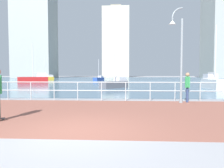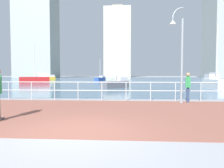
{
  "view_description": "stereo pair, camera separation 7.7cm",
  "coord_description": "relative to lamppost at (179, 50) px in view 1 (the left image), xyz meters",
  "views": [
    {
      "loc": [
        1.26,
        -5.32,
        1.55
      ],
      "look_at": [
        0.75,
        3.85,
        1.1
      ],
      "focal_mm": 32.73,
      "sensor_mm": 36.0,
      "label": 1
    },
    {
      "loc": [
        1.33,
        -5.31,
        1.55
      ],
      "look_at": [
        0.75,
        3.85,
        1.1
      ],
      "focal_mm": 32.73,
      "sensor_mm": 36.0,
      "label": 2
    }
  ],
  "objects": [
    {
      "name": "sailboat_white",
      "position": [
        6.71,
        11.05,
        -2.17
      ],
      "size": [
        1.73,
        4.82,
        6.66
      ],
      "color": "white",
      "rests_on": "ground"
    },
    {
      "name": "waterfront_railing",
      "position": [
        -4.2,
        0.63,
        -2.04
      ],
      "size": [
        25.25,
        0.06,
        1.1
      ],
      "color": "#B2BCC1",
      "rests_on": "ground"
    },
    {
      "name": "sailboat_red",
      "position": [
        -8.49,
        35.29,
        -2.34
      ],
      "size": [
        2.28,
        3.65,
        4.92
      ],
      "color": "#284799",
      "rests_on": "ground"
    },
    {
      "name": "tower_glass",
      "position": [
        -6.92,
        99.81,
        15.35
      ],
      "size": [
        13.85,
        14.03,
        37.97
      ],
      "color": "#B2AD99",
      "rests_on": "ground"
    },
    {
      "name": "sailboat_blue",
      "position": [
        -3.87,
        11.71,
        -2.32
      ],
      "size": [
        3.19,
        3.45,
        5.05
      ],
      "color": "#595960",
      "rests_on": "ground"
    },
    {
      "name": "sailboat_navy",
      "position": [
        -22.18,
        38.82,
        -2.28
      ],
      "size": [
        3.68,
        3.51,
        5.46
      ],
      "color": "gold",
      "rests_on": "ground"
    },
    {
      "name": "tower_beige",
      "position": [
        36.98,
        74.26,
        17.49
      ],
      "size": [
        12.54,
        14.72,
        42.26
      ],
      "color": "#939993",
      "rests_on": "ground"
    },
    {
      "name": "sailboat_ivory",
      "position": [
        -18.4,
        23.52,
        -2.15
      ],
      "size": [
        5.07,
        3.45,
        6.87
      ],
      "color": "#B21E1E",
      "rests_on": "ground"
    },
    {
      "name": "lamppost",
      "position": [
        0.0,
        0.0,
        0.0
      ],
      "size": [
        0.81,
        0.38,
        5.07
      ],
      "color": "gray",
      "rests_on": "ground"
    },
    {
      "name": "ground",
      "position": [
        -4.2,
        34.22,
        -2.81
      ],
      "size": [
        220.0,
        220.0,
        0.0
      ],
      "primitive_type": "plane",
      "color": "#9E9EA3"
    },
    {
      "name": "brick_paving",
      "position": [
        -4.2,
        -2.9,
        -2.8
      ],
      "size": [
        28.0,
        7.06,
        0.01
      ],
      "primitive_type": "cube",
      "color": "#935647",
      "rests_on": "ground"
    },
    {
      "name": "harbor_water",
      "position": [
        -4.2,
        45.63,
        -2.8
      ],
      "size": [
        180.0,
        88.0,
        0.0
      ],
      "primitive_type": "cube",
      "color": "slate",
      "rests_on": "ground"
    },
    {
      "name": "bystander",
      "position": [
        0.58,
        0.28,
        -1.85
      ],
      "size": [
        0.31,
        0.56,
        1.63
      ],
      "color": "navy",
      "rests_on": "ground"
    },
    {
      "name": "tower_slate",
      "position": [
        -39.64,
        72.53,
        15.84
      ],
      "size": [
        15.72,
        11.92,
        38.95
      ],
      "color": "#939993",
      "rests_on": "ground"
    }
  ]
}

